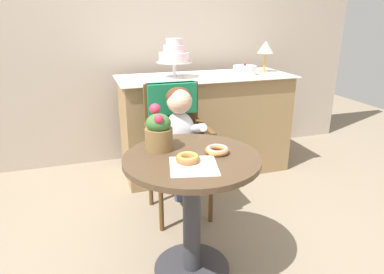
{
  "coord_description": "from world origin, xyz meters",
  "views": [
    {
      "loc": [
        -0.51,
        -1.57,
        1.41
      ],
      "look_at": [
        0.05,
        0.15,
        0.77
      ],
      "focal_mm": 32.18,
      "sensor_mm": 36.0,
      "label": 1
    }
  ],
  "objects_px": {
    "donut_front": "(188,158)",
    "table_lamp": "(266,49)",
    "round_layer_cake": "(245,70)",
    "tiered_cake_stand": "(174,55)",
    "cafe_table": "(192,192)",
    "seated_child": "(181,130)",
    "flower_vase": "(158,131)",
    "wicker_chair": "(175,128)",
    "donut_mid": "(217,149)"
  },
  "relations": [
    {
      "from": "donut_front",
      "to": "table_lamp",
      "type": "bearing_deg",
      "value": 49.62
    },
    {
      "from": "round_layer_cake",
      "to": "tiered_cake_stand",
      "type": "bearing_deg",
      "value": 176.98
    },
    {
      "from": "cafe_table",
      "to": "seated_child",
      "type": "bearing_deg",
      "value": 79.52
    },
    {
      "from": "flower_vase",
      "to": "table_lamp",
      "type": "xyz_separation_m",
      "value": [
        1.29,
        1.19,
        0.29
      ]
    },
    {
      "from": "tiered_cake_stand",
      "to": "table_lamp",
      "type": "distance_m",
      "value": 0.89
    },
    {
      "from": "tiered_cake_stand",
      "to": "table_lamp",
      "type": "bearing_deg",
      "value": 2.76
    },
    {
      "from": "flower_vase",
      "to": "table_lamp",
      "type": "relative_size",
      "value": 0.86
    },
    {
      "from": "donut_front",
      "to": "tiered_cake_stand",
      "type": "relative_size",
      "value": 0.38
    },
    {
      "from": "tiered_cake_stand",
      "to": "donut_front",
      "type": "bearing_deg",
      "value": -102.64
    },
    {
      "from": "seated_child",
      "to": "tiered_cake_stand",
      "type": "xyz_separation_m",
      "value": [
        0.16,
        0.74,
        0.41
      ]
    },
    {
      "from": "wicker_chair",
      "to": "table_lamp",
      "type": "relative_size",
      "value": 3.35
    },
    {
      "from": "wicker_chair",
      "to": "round_layer_cake",
      "type": "xyz_separation_m",
      "value": [
        0.81,
        0.55,
        0.3
      ]
    },
    {
      "from": "wicker_chair",
      "to": "round_layer_cake",
      "type": "distance_m",
      "value": 1.03
    },
    {
      "from": "cafe_table",
      "to": "donut_front",
      "type": "xyz_separation_m",
      "value": [
        -0.04,
        -0.06,
        0.23
      ]
    },
    {
      "from": "seated_child",
      "to": "donut_mid",
      "type": "bearing_deg",
      "value": -86.03
    },
    {
      "from": "donut_front",
      "to": "flower_vase",
      "type": "height_order",
      "value": "flower_vase"
    },
    {
      "from": "tiered_cake_stand",
      "to": "flower_vase",
      "type": "bearing_deg",
      "value": -109.33
    },
    {
      "from": "seated_child",
      "to": "donut_front",
      "type": "bearing_deg",
      "value": -103.11
    },
    {
      "from": "cafe_table",
      "to": "wicker_chair",
      "type": "height_order",
      "value": "wicker_chair"
    },
    {
      "from": "cafe_table",
      "to": "donut_mid",
      "type": "bearing_deg",
      "value": 1.92
    },
    {
      "from": "cafe_table",
      "to": "round_layer_cake",
      "type": "relative_size",
      "value": 3.44
    },
    {
      "from": "donut_mid",
      "to": "flower_vase",
      "type": "xyz_separation_m",
      "value": [
        -0.28,
        0.15,
        0.09
      ]
    },
    {
      "from": "donut_mid",
      "to": "flower_vase",
      "type": "relative_size",
      "value": 0.52
    },
    {
      "from": "wicker_chair",
      "to": "tiered_cake_stand",
      "type": "distance_m",
      "value": 0.76
    },
    {
      "from": "cafe_table",
      "to": "table_lamp",
      "type": "bearing_deg",
      "value": 49.3
    },
    {
      "from": "wicker_chair",
      "to": "donut_front",
      "type": "relative_size",
      "value": 7.74
    },
    {
      "from": "wicker_chair",
      "to": "seated_child",
      "type": "height_order",
      "value": "seated_child"
    },
    {
      "from": "tiered_cake_stand",
      "to": "round_layer_cake",
      "type": "xyz_separation_m",
      "value": [
        0.65,
        -0.03,
        -0.15
      ]
    },
    {
      "from": "wicker_chair",
      "to": "flower_vase",
      "type": "bearing_deg",
      "value": -119.77
    },
    {
      "from": "round_layer_cake",
      "to": "table_lamp",
      "type": "height_order",
      "value": "table_lamp"
    },
    {
      "from": "cafe_table",
      "to": "seated_child",
      "type": "height_order",
      "value": "seated_child"
    },
    {
      "from": "cafe_table",
      "to": "round_layer_cake",
      "type": "bearing_deg",
      "value": 54.2
    },
    {
      "from": "cafe_table",
      "to": "round_layer_cake",
      "type": "height_order",
      "value": "round_layer_cake"
    },
    {
      "from": "donut_front",
      "to": "round_layer_cake",
      "type": "xyz_separation_m",
      "value": [
        0.95,
        1.33,
        0.2
      ]
    },
    {
      "from": "cafe_table",
      "to": "tiered_cake_stand",
      "type": "distance_m",
      "value": 1.45
    },
    {
      "from": "donut_front",
      "to": "donut_mid",
      "type": "bearing_deg",
      "value": 20.64
    },
    {
      "from": "donut_front",
      "to": "tiered_cake_stand",
      "type": "height_order",
      "value": "tiered_cake_stand"
    },
    {
      "from": "wicker_chair",
      "to": "cafe_table",
      "type": "bearing_deg",
      "value": -104.71
    },
    {
      "from": "donut_mid",
      "to": "table_lamp",
      "type": "distance_m",
      "value": 1.72
    },
    {
      "from": "donut_mid",
      "to": "table_lamp",
      "type": "bearing_deg",
      "value": 52.85
    },
    {
      "from": "flower_vase",
      "to": "round_layer_cake",
      "type": "distance_m",
      "value": 1.54
    },
    {
      "from": "wicker_chair",
      "to": "tiered_cake_stand",
      "type": "xyz_separation_m",
      "value": [
        0.16,
        0.59,
        0.45
      ]
    },
    {
      "from": "flower_vase",
      "to": "tiered_cake_stand",
      "type": "height_order",
      "value": "tiered_cake_stand"
    },
    {
      "from": "wicker_chair",
      "to": "donut_mid",
      "type": "distance_m",
      "value": 0.72
    },
    {
      "from": "seated_child",
      "to": "table_lamp",
      "type": "relative_size",
      "value": 2.55
    },
    {
      "from": "flower_vase",
      "to": "cafe_table",
      "type": "bearing_deg",
      "value": -47.17
    },
    {
      "from": "cafe_table",
      "to": "wicker_chair",
      "type": "xyz_separation_m",
      "value": [
        0.1,
        0.71,
        0.13
      ]
    },
    {
      "from": "wicker_chair",
      "to": "flower_vase",
      "type": "height_order",
      "value": "flower_vase"
    },
    {
      "from": "cafe_table",
      "to": "donut_front",
      "type": "height_order",
      "value": "donut_front"
    },
    {
      "from": "seated_child",
      "to": "round_layer_cake",
      "type": "bearing_deg",
      "value": 41.17
    }
  ]
}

